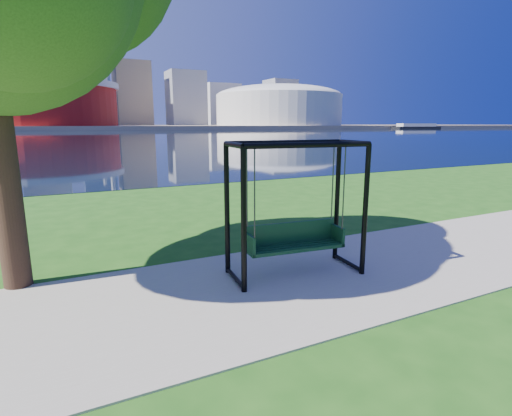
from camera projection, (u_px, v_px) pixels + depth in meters
ground at (264, 276)px, 7.77m from camera, size 900.00×900.00×0.00m
path at (276, 285)px, 7.33m from camera, size 120.00×4.00×0.03m
river at (69, 136)px, 96.98m from camera, size 900.00×180.00×0.02m
far_bank at (58, 127)px, 275.18m from camera, size 900.00×228.00×2.00m
stadium at (35, 102)px, 205.97m from camera, size 83.00×83.00×32.00m
arena at (279, 104)px, 269.26m from camera, size 84.00×84.00×26.56m
skyline at (45, 76)px, 277.83m from camera, size 392.00×66.00×96.50m
swing at (295, 212)px, 7.66m from camera, size 2.65×1.37×2.61m
barge at (416, 126)px, 260.06m from camera, size 33.30×13.04×3.24m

